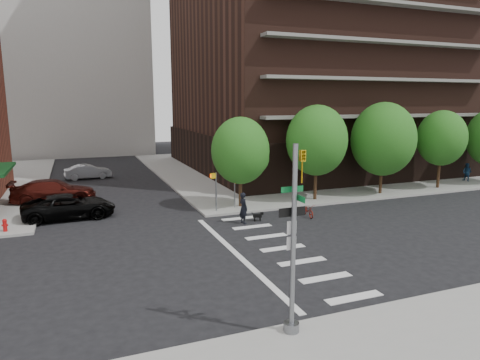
# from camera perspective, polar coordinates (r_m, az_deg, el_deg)

# --- Properties ---
(ground) EXTENTS (120.00, 120.00, 0.00)m
(ground) POSITION_cam_1_polar(r_m,az_deg,el_deg) (21.04, -1.71, -10.05)
(ground) COLOR black
(ground) RESTS_ON ground
(sidewalk_ne) EXTENTS (39.00, 33.00, 0.15)m
(sidewalk_ne) POSITION_cam_1_polar(r_m,az_deg,el_deg) (50.56, 11.37, 1.97)
(sidewalk_ne) COLOR gray
(sidewalk_ne) RESTS_ON ground
(crosswalk) EXTENTS (3.85, 13.00, 0.01)m
(crosswalk) POSITION_cam_1_polar(r_m,az_deg,el_deg) (21.83, 3.83, -9.29)
(crosswalk) COLOR silver
(crosswalk) RESTS_ON ground
(tree_a) EXTENTS (4.00, 4.00, 5.90)m
(tree_a) POSITION_cam_1_polar(r_m,az_deg,el_deg) (29.26, 0.05, 3.94)
(tree_a) COLOR #301E11
(tree_a) RESTS_ON sidewalk_ne
(tree_b) EXTENTS (4.50, 4.50, 6.65)m
(tree_b) POSITION_cam_1_polar(r_m,az_deg,el_deg) (31.87, 10.19, 5.21)
(tree_b) COLOR #301E11
(tree_b) RESTS_ON sidewalk_ne
(tree_c) EXTENTS (5.00, 5.00, 6.80)m
(tree_c) POSITION_cam_1_polar(r_m,az_deg,el_deg) (35.37, 18.55, 5.18)
(tree_c) COLOR #301E11
(tree_c) RESTS_ON sidewalk_ne
(tree_d) EXTENTS (4.00, 4.00, 6.20)m
(tree_d) POSITION_cam_1_polar(r_m,az_deg,el_deg) (39.48, 25.29, 5.07)
(tree_d) COLOR #301E11
(tree_d) RESTS_ON sidewalk_ne
(traffic_signal) EXTENTS (0.90, 0.75, 6.00)m
(traffic_signal) POSITION_cam_1_polar(r_m,az_deg,el_deg) (13.49, 7.19, -9.90)
(traffic_signal) COLOR slate
(traffic_signal) RESTS_ON sidewalk_s
(pedestrian_signal) EXTENTS (2.18, 0.67, 2.60)m
(pedestrian_signal) POSITION_cam_1_polar(r_m,az_deg,el_deg) (28.49, -2.68, -0.71)
(pedestrian_signal) COLOR slate
(pedestrian_signal) RESTS_ON sidewalk_ne
(fire_hydrant) EXTENTS (0.24, 0.24, 0.73)m
(fire_hydrant) POSITION_cam_1_polar(r_m,az_deg,el_deg) (27.53, -28.86, -5.21)
(fire_hydrant) COLOR #A50C0C
(fire_hydrant) RESTS_ON sidewalk_nw
(parked_car_black) EXTENTS (2.81, 5.71, 1.56)m
(parked_car_black) POSITION_cam_1_polar(r_m,az_deg,el_deg) (29.32, -21.81, -3.29)
(parked_car_black) COLOR black
(parked_car_black) RESTS_ON ground
(parked_car_maroon) EXTENTS (2.65, 5.99, 1.71)m
(parked_car_maroon) POSITION_cam_1_polar(r_m,az_deg,el_deg) (34.31, -23.59, -1.37)
(parked_car_maroon) COLOR #47130E
(parked_car_maroon) RESTS_ON ground
(parked_car_silver) EXTENTS (1.91, 4.42, 1.41)m
(parked_car_silver) POSITION_cam_1_polar(r_m,az_deg,el_deg) (43.55, -19.61, 1.06)
(parked_car_silver) COLOR #94969B
(parked_car_silver) RESTS_ON ground
(scooter) EXTENTS (0.70, 1.62, 0.82)m
(scooter) POSITION_cam_1_polar(r_m,az_deg,el_deg) (28.08, 9.06, -4.02)
(scooter) COLOR maroon
(scooter) RESTS_ON ground
(dog_walker) EXTENTS (0.78, 0.58, 1.93)m
(dog_walker) POSITION_cam_1_polar(r_m,az_deg,el_deg) (26.08, 0.45, -3.76)
(dog_walker) COLOR black
(dog_walker) RESTS_ON ground
(dog) EXTENTS (0.66, 0.26, 0.55)m
(dog) POSITION_cam_1_polar(r_m,az_deg,el_deg) (26.77, 2.41, -4.77)
(dog) COLOR black
(dog) RESTS_ON ground
(pedestrian_far) EXTENTS (0.90, 0.75, 1.65)m
(pedestrian_far) POSITION_cam_1_polar(r_m,az_deg,el_deg) (44.28, 28.02, 0.93)
(pedestrian_far) COLOR navy
(pedestrian_far) RESTS_ON sidewalk_ne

